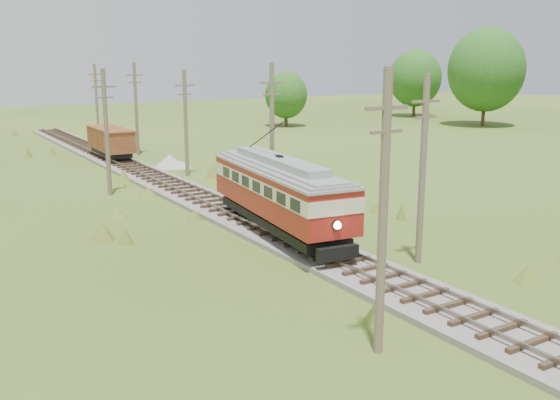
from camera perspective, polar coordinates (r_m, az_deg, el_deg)
railbed_main at (r=40.73m, az=-6.76°, el=-0.11°), size 3.60×96.00×0.57m
streetcar at (r=32.36m, az=-0.05°, el=1.02°), size 4.35×12.44×5.63m
gondola at (r=59.44m, az=-15.23°, el=5.27°), size 2.54×7.54×2.50m
gravel_pile at (r=55.05m, az=-9.89°, el=3.49°), size 3.04×3.23×1.11m
utility_pole_r_2 at (r=28.66m, az=12.92°, el=2.84°), size 1.60×0.30×8.60m
utility_pole_r_3 at (r=38.82m, az=-0.74°, el=5.99°), size 1.60×0.30×9.00m
utility_pole_r_4 at (r=50.31m, az=-8.61°, el=7.05°), size 1.60×0.30×8.40m
utility_pole_r_5 at (r=62.55m, az=-13.02°, el=8.20°), size 1.60×0.30×8.90m
utility_pole_r_6 at (r=74.91m, az=-16.42°, el=8.63°), size 1.60×0.30×8.70m
utility_pole_l_a at (r=19.31m, az=9.41°, el=-1.13°), size 1.60×0.30×9.00m
utility_pole_l_b at (r=44.05m, az=-15.59°, el=6.07°), size 1.60×0.30×8.60m
tree_right_4 at (r=92.71m, az=18.35°, el=11.23°), size 10.50×10.50×13.53m
tree_right_5 at (r=105.20m, az=12.26°, el=10.84°), size 8.40×8.40×10.82m
tree_mid_b at (r=87.65m, az=0.56°, el=9.57°), size 5.88×5.88×7.57m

